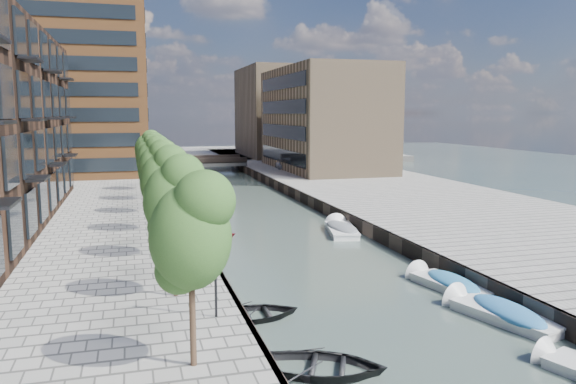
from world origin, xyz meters
name	(u,v)px	position (x,y,z in m)	size (l,w,h in m)	color
water	(242,205)	(0.00, 40.00, 0.00)	(300.00, 300.00, 0.00)	#38473F
quay_right	(393,193)	(16.00, 40.00, 0.50)	(20.00, 140.00, 1.00)	gray
quay_wall_left	(177,202)	(-6.10, 40.00, 0.50)	(0.25, 140.00, 1.00)	#332823
quay_wall_right	(302,197)	(6.10, 40.00, 0.50)	(0.25, 140.00, 1.00)	#332823
far_closure	(184,155)	(0.00, 100.00, 0.50)	(80.00, 40.00, 1.00)	gray
tower	(71,56)	(-17.00, 65.00, 16.00)	(18.00, 18.00, 30.00)	brown
tan_block_near	(323,119)	(16.00, 62.00, 8.00)	(12.00, 25.00, 14.00)	#8B7255
tan_block_far	(277,112)	(16.00, 88.00, 9.00)	(12.00, 20.00, 16.00)	#8B7255
bridge	(201,163)	(0.00, 72.00, 1.39)	(13.00, 6.00, 1.30)	gray
tree_0	(190,229)	(-8.50, 4.00, 5.31)	(2.50, 2.50, 5.95)	#382619
tree_1	(173,196)	(-8.50, 11.00, 5.31)	(2.50, 2.50, 5.95)	#382619
tree_2	(163,178)	(-8.50, 18.00, 5.31)	(2.50, 2.50, 5.95)	#382619
tree_3	(157,166)	(-8.50, 25.00, 5.31)	(2.50, 2.50, 5.95)	#382619
tree_4	(153,158)	(-8.50, 32.00, 5.31)	(2.50, 2.50, 5.95)	#382619
tree_5	(150,152)	(-8.50, 39.00, 5.31)	(2.50, 2.50, 5.95)	#382619
tree_6	(147,148)	(-8.50, 46.00, 5.31)	(2.50, 2.50, 5.95)	#382619
lamp_0	(215,253)	(-7.20, 8.00, 3.51)	(0.24, 0.24, 4.12)	black
lamp_1	(179,195)	(-7.20, 24.00, 3.51)	(0.24, 0.24, 4.12)	black
lamp_2	(164,171)	(-7.20, 40.00, 3.51)	(0.24, 0.24, 4.12)	black
sloop_0	(253,318)	(-5.33, 10.05, 0.00)	(2.93, 4.11, 0.85)	black
sloop_1	(321,372)	(-4.17, 4.39, 0.00)	(3.21, 4.50, 0.93)	black
sloop_2	(204,239)	(-5.38, 25.91, 0.00)	(3.17, 4.43, 0.92)	maroon
sloop_3	(196,225)	(-5.35, 31.42, 0.00)	(3.06, 4.28, 0.89)	silver
sloop_4	(187,202)	(-4.90, 43.19, 0.00)	(3.23, 4.52, 0.94)	black
motorboat_0	(498,313)	(4.87, 7.21, 0.21)	(3.27, 5.58, 1.76)	silver
motorboat_3	(446,284)	(5.03, 11.61, 0.20)	(2.69, 5.20, 1.65)	silver
motorboat_4	(341,229)	(4.68, 25.58, 0.22)	(3.00, 5.75, 1.82)	white
car	(282,164)	(10.45, 63.65, 1.66)	(1.55, 3.85, 1.31)	#B3B4B8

